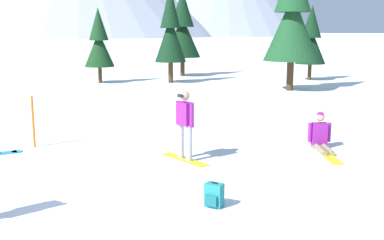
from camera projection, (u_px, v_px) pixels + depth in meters
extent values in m
plane|color=white|center=(117.00, 231.00, 7.57)|extent=(800.00, 800.00, 0.00)
cube|color=yellow|center=(185.00, 159.00, 11.68)|extent=(1.36, 1.16, 0.02)
cylinder|color=#B7B7BC|center=(189.00, 143.00, 11.48)|extent=(0.15, 0.15, 0.86)
cylinder|color=#B7B7BC|center=(181.00, 141.00, 11.72)|extent=(0.15, 0.15, 0.86)
cube|color=#8C1E8C|center=(185.00, 114.00, 11.46)|extent=(0.46, 0.44, 0.56)
cylinder|color=#8C1E8C|center=(192.00, 115.00, 11.27)|extent=(0.11, 0.11, 0.58)
cylinder|color=#8C1E8C|center=(178.00, 113.00, 11.66)|extent=(0.11, 0.11, 0.58)
sphere|color=tan|center=(185.00, 96.00, 11.38)|extent=(0.24, 0.24, 0.24)
cube|color=black|center=(180.00, 96.00, 11.29)|extent=(0.16, 0.14, 0.08)
cube|color=gray|center=(319.00, 146.00, 12.87)|extent=(0.41, 0.35, 0.10)
cylinder|color=gray|center=(328.00, 150.00, 12.38)|extent=(0.31, 0.81, 0.14)
cylinder|color=gray|center=(320.00, 150.00, 12.38)|extent=(0.31, 0.81, 0.14)
cube|color=yellow|center=(329.00, 156.00, 12.00)|extent=(0.62, 1.58, 0.02)
cube|color=#8C1E8C|center=(319.00, 134.00, 12.81)|extent=(0.44, 0.32, 0.59)
cylinder|color=#8C1E8C|center=(329.00, 132.00, 12.81)|extent=(0.11, 0.11, 0.52)
cylinder|color=#8C1E8C|center=(310.00, 132.00, 12.80)|extent=(0.11, 0.11, 0.52)
sphere|color=tan|center=(320.00, 117.00, 12.72)|extent=(0.24, 0.24, 0.24)
sphere|color=#8C1E8C|center=(320.00, 115.00, 12.71)|extent=(0.20, 0.20, 0.20)
cylinder|color=#1E8CD8|center=(17.00, 152.00, 12.43)|extent=(0.39, 0.39, 0.02)
cube|color=#1E7A7F|center=(214.00, 195.00, 8.57)|extent=(0.36, 0.28, 0.44)
cube|color=#165B5F|center=(211.00, 201.00, 8.47)|extent=(0.23, 0.12, 0.20)
cylinder|color=black|center=(214.00, 182.00, 8.53)|extent=(0.12, 0.06, 0.02)
cylinder|color=orange|center=(33.00, 122.00, 12.84)|extent=(0.06, 0.06, 1.42)
cylinder|color=#472D19|center=(183.00, 67.00, 32.58)|extent=(0.29, 0.29, 1.30)
cone|color=black|center=(182.00, 37.00, 32.19)|extent=(2.46, 2.46, 2.76)
cone|color=black|center=(182.00, 8.00, 31.83)|extent=(1.60, 1.60, 2.53)
cylinder|color=#472D19|center=(310.00, 72.00, 30.02)|extent=(0.23, 0.23, 1.03)
cone|color=black|center=(311.00, 46.00, 29.71)|extent=(1.89, 1.89, 2.19)
cone|color=black|center=(312.00, 21.00, 29.42)|extent=(1.23, 1.23, 2.01)
cylinder|color=#472D19|center=(171.00, 72.00, 28.46)|extent=(0.29, 0.29, 1.26)
cone|color=black|center=(170.00, 39.00, 28.08)|extent=(1.86, 1.86, 2.69)
cone|color=black|center=(170.00, 7.00, 27.73)|extent=(1.21, 1.21, 2.46)
cylinder|color=#472D19|center=(290.00, 76.00, 24.83)|extent=(0.36, 0.36, 1.57)
cone|color=#194723|center=(292.00, 28.00, 24.36)|extent=(2.87, 2.87, 3.34)
cylinder|color=#472D19|center=(100.00, 75.00, 28.35)|extent=(0.22, 0.22, 0.98)
cone|color=#143819|center=(99.00, 49.00, 28.06)|extent=(1.77, 1.77, 2.09)
cone|color=#143819|center=(98.00, 24.00, 27.79)|extent=(1.15, 1.15, 1.92)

